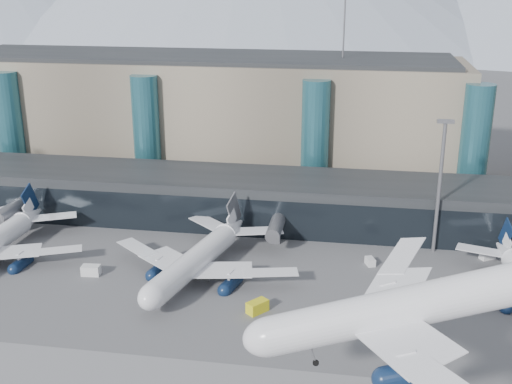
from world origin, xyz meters
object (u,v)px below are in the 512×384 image
jet_parked_mid (203,248)px  veh_g (370,261)px  hero_jet (426,296)px  veh_h (257,307)px  veh_d (487,255)px  veh_c (362,319)px  veh_a (91,270)px  lightmast_mid (440,179)px

jet_parked_mid → veh_g: bearing=-61.8°
hero_jet → veh_h: size_ratio=11.29×
jet_parked_mid → veh_h: jet_parked_mid is taller
veh_d → veh_c: bearing=-160.4°
jet_parked_mid → veh_a: jet_parked_mid is taller
veh_a → veh_c: veh_c is taller
veh_c → jet_parked_mid: bearing=-177.8°
hero_jet → veh_a: size_ratio=12.11×
jet_parked_mid → veh_a: (-19.22, -4.51, -3.68)m
jet_parked_mid → veh_d: 52.80m
veh_g → hero_jet: bearing=-14.8°
lightmast_mid → veh_g: size_ratio=11.03×
veh_d → veh_a: bearing=163.6°
lightmast_mid → veh_h: 43.09m
jet_parked_mid → veh_c: bearing=-103.0°
hero_jet → veh_d: 58.39m
veh_c → veh_d: 35.97m
jet_parked_mid → veh_c: size_ratio=9.98×
veh_d → veh_g: veh_d is taller
lightmast_mid → veh_c: bearing=-113.9°
hero_jet → jet_parked_mid: (-33.77, 39.08, -14.16)m
hero_jet → veh_g: hero_jet is taller
veh_g → veh_h: veh_h is taller
hero_jet → veh_d: (17.06, 52.88, -17.96)m
veh_d → veh_g: 22.40m
veh_a → veh_g: veh_a is taller
jet_parked_mid → veh_h: bearing=-123.3°
jet_parked_mid → veh_d: bearing=-61.2°
hero_jet → lightmast_mid: bearing=77.0°
lightmast_mid → veh_a: (-60.47, -20.30, -13.52)m
veh_a → veh_c: size_ratio=0.84×
jet_parked_mid → veh_c: (28.03, -14.03, -3.53)m
hero_jet → veh_d: size_ratio=13.96×
veh_a → veh_h: size_ratio=0.93×
lightmast_mid → jet_parked_mid: lightmast_mid is taller
lightmast_mid → jet_parked_mid: 45.26m
lightmast_mid → veh_c: (-13.22, -29.83, -13.37)m
hero_jet → veh_h: bearing=124.5°
veh_d → jet_parked_mid: bearing=164.1°
veh_c → veh_h: bearing=-156.2°
veh_a → veh_c: bearing=-15.6°
veh_g → veh_h: size_ratio=0.68×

